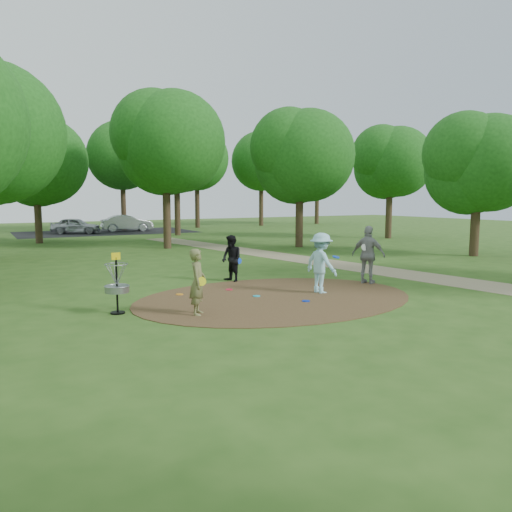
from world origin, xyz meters
TOP-DOWN VIEW (x-y plane):
  - ground at (0.00, 0.00)m, footprint 100.00×100.00m
  - dirt_clearing at (0.00, 0.00)m, footprint 8.40×8.40m
  - footpath at (6.50, 2.00)m, footprint 7.55×39.89m
  - parking_lot at (2.00, 30.00)m, footprint 14.00×8.00m
  - player_observer_with_disc at (-2.80, -0.83)m, footprint 0.65×0.72m
  - player_throwing_with_disc at (1.57, -0.03)m, footprint 1.12×1.27m
  - player_walking_with_disc at (0.13, 3.14)m, footprint 0.74×0.88m
  - player_waiting_with_disc at (3.93, 0.49)m, footprint 0.95×1.24m
  - disc_ground_cyan at (-0.44, 0.39)m, footprint 0.22×0.22m
  - disc_ground_blue at (0.42, -0.89)m, footprint 0.22×0.22m
  - disc_ground_red at (-0.68, 1.72)m, footprint 0.22×0.22m
  - car_left at (-0.51, 29.41)m, footprint 4.04×2.95m
  - car_right at (3.76, 30.17)m, footprint 4.38×1.91m
  - disc_ground_orange at (-2.31, 1.75)m, footprint 0.22×0.22m
  - disc_golf_basket at (-4.50, 0.30)m, footprint 0.63×0.63m
  - tree_ring at (0.68, 7.84)m, footprint 37.05×45.77m

SIDE VIEW (x-z plane):
  - ground at x=0.00m, z-range 0.00..0.00m
  - parking_lot at x=2.00m, z-range 0.00..0.01m
  - footpath at x=6.50m, z-range 0.00..0.01m
  - dirt_clearing at x=0.00m, z-range 0.00..0.02m
  - disc_ground_cyan at x=-0.44m, z-range 0.02..0.04m
  - disc_ground_blue at x=0.42m, z-range 0.02..0.04m
  - disc_ground_red at x=-0.68m, z-range 0.02..0.04m
  - disc_ground_orange at x=-2.31m, z-range 0.02..0.04m
  - car_left at x=-0.51m, z-range 0.00..1.28m
  - car_right at x=3.76m, z-range 0.00..1.40m
  - player_walking_with_disc at x=0.13m, z-range 0.00..1.61m
  - player_observer_with_disc at x=-2.80m, z-range 0.00..1.65m
  - disc_golf_basket at x=-4.50m, z-range 0.10..1.64m
  - player_throwing_with_disc at x=1.57m, z-range 0.00..1.84m
  - player_waiting_with_disc at x=3.93m, z-range 0.00..1.96m
  - tree_ring at x=0.68m, z-range 0.75..9.72m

